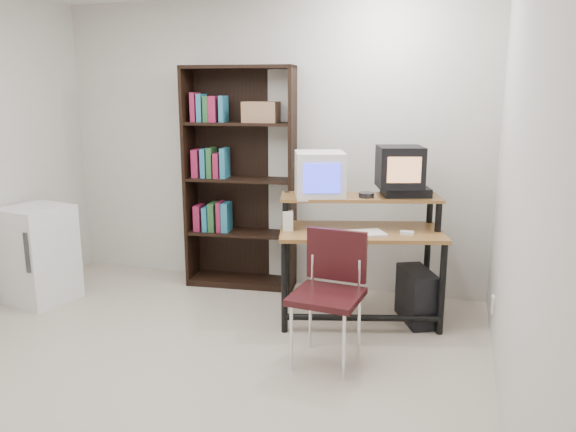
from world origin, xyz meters
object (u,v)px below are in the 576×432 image
(bookshelf, at_px, (241,177))
(computer_desk, at_px, (360,234))
(pc_tower, at_px, (417,296))
(crt_monitor, at_px, (320,175))
(crt_tv, at_px, (400,167))
(mini_fridge, at_px, (39,254))
(school_chair, at_px, (330,283))

(bookshelf, bearing_deg, computer_desk, -29.02)
(pc_tower, xyz_separation_m, bookshelf, (-1.65, 0.45, 0.81))
(crt_monitor, bearing_deg, crt_tv, -3.71)
(crt_monitor, bearing_deg, computer_desk, -22.49)
(crt_monitor, xyz_separation_m, pc_tower, (0.79, 0.05, -0.94))
(bookshelf, bearing_deg, crt_tv, -18.47)
(pc_tower, distance_m, mini_fridge, 3.20)
(crt_tv, bearing_deg, bookshelf, 150.65)
(computer_desk, relative_size, pc_tower, 3.04)
(pc_tower, relative_size, school_chair, 0.51)
(crt_tv, bearing_deg, crt_monitor, 178.75)
(crt_tv, relative_size, mini_fridge, 0.51)
(crt_monitor, height_order, crt_tv, crt_tv)
(computer_desk, height_order, school_chair, computer_desk)
(school_chair, xyz_separation_m, mini_fridge, (-2.64, 0.34, -0.13))
(crt_tv, distance_m, bookshelf, 1.51)
(school_chair, relative_size, mini_fridge, 1.06)
(crt_tv, relative_size, pc_tower, 0.94)
(computer_desk, xyz_separation_m, pc_tower, (0.45, 0.07, -0.48))
(crt_tv, xyz_separation_m, mini_fridge, (-2.97, -0.61, -0.79))
(computer_desk, distance_m, bookshelf, 1.35)
(bookshelf, bearing_deg, mini_fridge, -154.25)
(school_chair, bearing_deg, bookshelf, 137.46)
(pc_tower, bearing_deg, crt_monitor, 158.68)
(pc_tower, distance_m, bookshelf, 1.89)
(pc_tower, height_order, bookshelf, bookshelf)
(pc_tower, bearing_deg, computer_desk, 163.59)
(crt_monitor, bearing_deg, school_chair, -90.00)
(computer_desk, height_order, crt_tv, crt_tv)
(mini_fridge, bearing_deg, school_chair, 4.40)
(bookshelf, xyz_separation_m, mini_fridge, (-1.51, -0.93, -0.60))
(crt_monitor, bearing_deg, bookshelf, 130.98)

